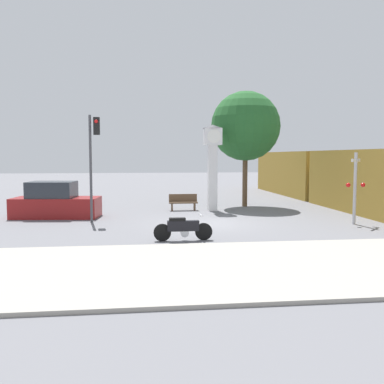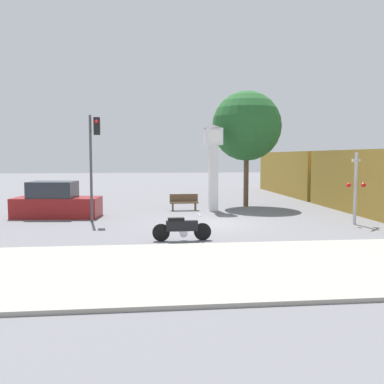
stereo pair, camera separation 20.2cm
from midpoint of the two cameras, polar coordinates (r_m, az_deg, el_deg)
The scene contains 10 objects.
ground_plane at distance 19.54m, azimuth 1.90°, elevation -4.20°, with size 120.00×120.00×0.00m, color slate.
sidewalk_strip at distance 12.00m, azimuth 7.73°, elevation -9.75°, with size 36.00×6.00×0.10m.
motorcycle at distance 15.52m, azimuth -1.59°, elevation -4.86°, with size 2.14×0.46×0.94m.
clock_tower at distance 23.93m, azimuth 2.52°, elevation 5.06°, with size 1.11×1.11×4.80m.
freight_train at distance 29.95m, azimuth 17.44°, elevation 1.98°, with size 2.80×24.03×3.40m.
traffic_light at distance 20.20m, azimuth -13.30°, elevation 5.51°, with size 0.50×0.35×4.93m.
railroad_crossing_signal at distance 20.42m, azimuth 20.66°, elevation 0.89°, with size 0.90×0.82×3.23m.
street_tree at distance 26.19m, azimuth 6.92°, elevation 8.69°, with size 4.17×4.17×6.95m.
bench at distance 24.13m, azimuth -1.43°, elevation -1.31°, with size 1.60×0.44×0.92m.
parked_car at distance 22.45m, azimuth -18.02°, elevation -1.33°, with size 4.38×2.26×1.80m.
Camera 1 is at (-3.07, -19.06, 3.06)m, focal length 40.00 mm.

